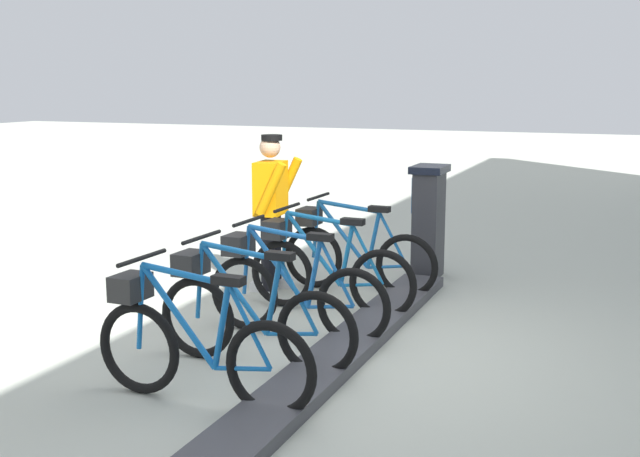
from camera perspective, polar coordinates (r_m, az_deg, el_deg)
ground_plane at (r=6.68m, az=2.03°, el=-8.80°), size 60.00×60.00×0.00m
dock_rail_base at (r=6.66m, az=2.03°, el=-8.39°), size 0.44×4.83×0.10m
payment_kiosk at (r=9.09m, az=7.76°, el=0.63°), size 0.36×0.52×1.28m
bike_docked_0 at (r=8.41m, az=2.33°, el=-1.71°), size 1.72×0.54×1.02m
bike_docked_1 at (r=7.68m, az=0.27°, el=-2.89°), size 1.72×0.54×1.02m
bike_docked_2 at (r=6.96m, az=-2.21°, el=-4.31°), size 1.72×0.54×1.02m
bike_docked_3 at (r=6.26m, az=-5.27°, el=-6.03°), size 1.72×0.54×1.02m
bike_docked_4 at (r=5.60m, az=-9.11°, el=-8.16°), size 1.72×0.54×1.02m
worker_near_rack at (r=8.42m, az=-3.49°, el=1.60°), size 0.48×0.65×1.66m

